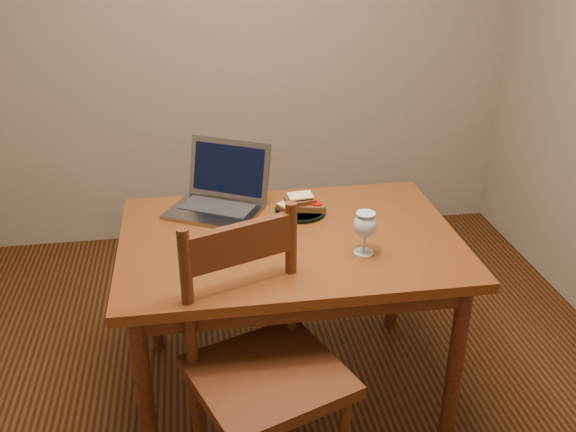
{
  "coord_description": "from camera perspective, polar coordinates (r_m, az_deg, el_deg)",
  "views": [
    {
      "loc": [
        -0.31,
        -2.1,
        1.89
      ],
      "look_at": [
        0.04,
        0.13,
        0.8
      ],
      "focal_mm": 40.0,
      "sensor_mm": 36.0,
      "label": 1
    }
  ],
  "objects": [
    {
      "name": "sandwich_cheese",
      "position": [
        2.65,
        0.31,
        0.98
      ],
      "size": [
        0.13,
        0.11,
        0.03
      ],
      "primitive_type": null,
      "rotation": [
        0.0,
        0.0,
        0.51
      ],
      "color": "#381E0C",
      "rests_on": "plate"
    },
    {
      "name": "plate",
      "position": [
        2.66,
        1.09,
        0.42
      ],
      "size": [
        0.21,
        0.21,
        0.02
      ],
      "primitive_type": "cylinder",
      "color": "black",
      "rests_on": "table"
    },
    {
      "name": "milk_glass",
      "position": [
        2.34,
        6.84,
        -1.53
      ],
      "size": [
        0.09,
        0.09,
        0.17
      ],
      "primitive_type": null,
      "color": "white",
      "rests_on": "table"
    },
    {
      "name": "table",
      "position": [
        2.52,
        0.13,
        -3.55
      ],
      "size": [
        1.3,
        0.9,
        0.74
      ],
      "color": "#552B0E",
      "rests_on": "floor"
    },
    {
      "name": "back_wall",
      "position": [
        3.77,
        -4.26,
        16.77
      ],
      "size": [
        3.2,
        0.02,
        2.6
      ],
      "primitive_type": "cube",
      "color": "gray",
      "rests_on": "floor"
    },
    {
      "name": "floor",
      "position": [
        2.85,
        -0.4,
        -16.02
      ],
      "size": [
        3.2,
        3.2,
        0.02
      ],
      "primitive_type": "cube",
      "color": "black",
      "rests_on": "ground"
    },
    {
      "name": "chair",
      "position": [
        2.17,
        -2.17,
        -12.37
      ],
      "size": [
        0.6,
        0.59,
        0.51
      ],
      "rotation": [
        0.0,
        0.0,
        0.36
      ],
      "color": "#35180B",
      "rests_on": "floor"
    },
    {
      "name": "laptop",
      "position": [
        2.71,
        -5.97,
        2.21
      ],
      "size": [
        0.48,
        0.46,
        0.26
      ],
      "rotation": [
        0.0,
        0.0,
        -0.5
      ],
      "color": "slate",
      "rests_on": "table"
    },
    {
      "name": "sandwich_tomato",
      "position": [
        2.65,
        2.0,
        0.93
      ],
      "size": [
        0.13,
        0.1,
        0.04
      ],
      "primitive_type": null,
      "rotation": [
        0.0,
        0.0,
        -0.23
      ],
      "color": "#381E0C",
      "rests_on": "plate"
    },
    {
      "name": "sandwich_top",
      "position": [
        2.64,
        1.09,
        1.48
      ],
      "size": [
        0.13,
        0.09,
        0.04
      ],
      "primitive_type": null,
      "rotation": [
        0.0,
        0.0,
        0.21
      ],
      "color": "#381E0C",
      "rests_on": "plate"
    }
  ]
}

